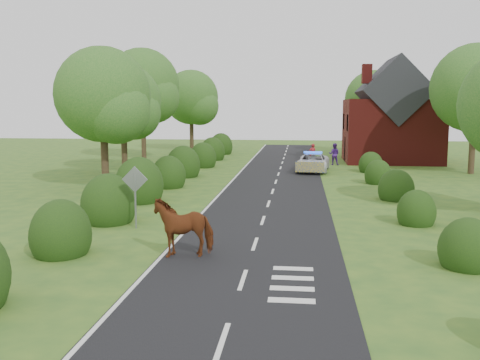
# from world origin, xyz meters

# --- Properties ---
(ground) EXTENTS (120.00, 120.00, 0.00)m
(ground) POSITION_xyz_m (0.00, 0.00, 0.00)
(ground) COLOR #315B22
(road) EXTENTS (6.00, 70.00, 0.02)m
(road) POSITION_xyz_m (0.00, 15.00, 0.01)
(road) COLOR black
(road) RESTS_ON ground
(road_markings) EXTENTS (4.96, 70.00, 0.01)m
(road_markings) POSITION_xyz_m (-1.60, 12.93, 0.03)
(road_markings) COLOR white
(road_markings) RESTS_ON road
(hedgerow_left) EXTENTS (2.75, 50.41, 3.00)m
(hedgerow_left) POSITION_xyz_m (-6.51, 11.69, 0.75)
(hedgerow_left) COLOR #1C3413
(hedgerow_left) RESTS_ON ground
(hedgerow_right) EXTENTS (2.10, 45.78, 2.10)m
(hedgerow_right) POSITION_xyz_m (6.60, 11.21, 0.55)
(hedgerow_right) COLOR #1C3413
(hedgerow_right) RESTS_ON ground
(tree_left_a) EXTENTS (5.74, 5.60, 8.38)m
(tree_left_a) POSITION_xyz_m (-9.75, 11.86, 5.34)
(tree_left_a) COLOR #332316
(tree_left_a) RESTS_ON ground
(tree_left_b) EXTENTS (5.74, 5.60, 8.07)m
(tree_left_b) POSITION_xyz_m (-11.25, 19.86, 5.04)
(tree_left_b) COLOR #332316
(tree_left_b) RESTS_ON ground
(tree_left_c) EXTENTS (6.97, 6.80, 10.22)m
(tree_left_c) POSITION_xyz_m (-12.70, 29.83, 6.53)
(tree_left_c) COLOR #332316
(tree_left_c) RESTS_ON ground
(tree_left_d) EXTENTS (6.15, 6.00, 8.89)m
(tree_left_d) POSITION_xyz_m (-10.23, 39.85, 5.64)
(tree_left_d) COLOR #332316
(tree_left_d) RESTS_ON ground
(tree_right_b) EXTENTS (6.56, 6.40, 9.40)m
(tree_right_b) POSITION_xyz_m (14.29, 21.84, 5.94)
(tree_right_b) COLOR #332316
(tree_right_b) RESTS_ON ground
(tree_right_c) EXTENTS (6.15, 6.00, 8.58)m
(tree_right_c) POSITION_xyz_m (9.27, 37.85, 5.34)
(tree_right_c) COLOR #332316
(tree_right_c) RESTS_ON ground
(road_sign) EXTENTS (1.06, 0.08, 2.53)m
(road_sign) POSITION_xyz_m (-5.00, 2.00, 1.65)
(road_sign) COLOR gray
(road_sign) RESTS_ON ground
(house) EXTENTS (8.00, 7.40, 9.17)m
(house) POSITION_xyz_m (9.49, 30.00, 3.79)
(house) COLOR maroon
(house) RESTS_ON ground
(cow) EXTENTS (2.52, 1.83, 1.60)m
(cow) POSITION_xyz_m (-2.24, -1.53, 0.80)
(cow) COLOR #612010
(cow) RESTS_ON ground
(police_van) EXTENTS (2.76, 5.18, 1.52)m
(police_van) POSITION_xyz_m (2.50, 22.01, 0.69)
(police_van) COLOR silver
(police_van) RESTS_ON ground
(pedestrian_red) EXTENTS (0.73, 0.61, 1.71)m
(pedestrian_red) POSITION_xyz_m (2.60, 27.71, 0.86)
(pedestrian_red) COLOR #A52028
(pedestrian_red) RESTS_ON ground
(pedestrian_purple) EXTENTS (1.01, 0.85, 1.84)m
(pedestrian_purple) POSITION_xyz_m (4.38, 26.72, 0.92)
(pedestrian_purple) COLOR #461F77
(pedestrian_purple) RESTS_ON ground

